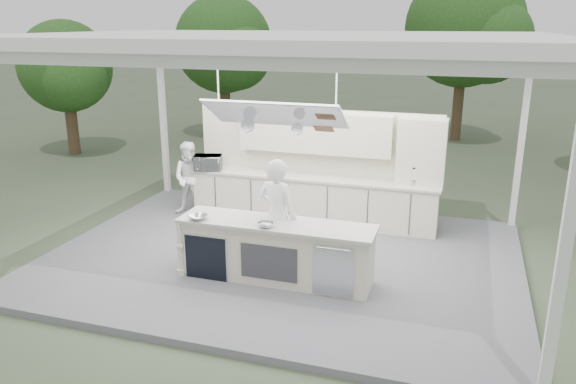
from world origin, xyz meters
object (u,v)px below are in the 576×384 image
(head_chef, at_px, (278,217))
(sous_chef, at_px, (191,178))
(back_counter, at_px, (312,198))
(demo_island, at_px, (275,251))

(head_chef, xyz_separation_m, sous_chef, (-2.68, 2.21, -0.18))
(back_counter, bearing_deg, sous_chef, -172.15)
(head_chef, bearing_deg, back_counter, -69.43)
(demo_island, xyz_separation_m, sous_chef, (-2.72, 2.46, 0.30))
(head_chef, bearing_deg, sous_chef, -22.17)
(back_counter, bearing_deg, demo_island, -86.37)
(demo_island, bearing_deg, back_counter, 93.63)
(head_chef, bearing_deg, demo_island, 115.09)
(demo_island, distance_m, back_counter, 2.82)
(demo_island, relative_size, back_counter, 0.61)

